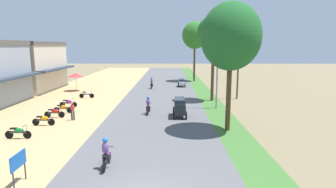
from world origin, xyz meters
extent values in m
cube|color=#2D3847|center=(-15.09, 17.66, 3.08)|extent=(1.20, 11.64, 0.25)
cube|color=beige|center=(-20.00, 29.60, 3.20)|extent=(8.87, 10.71, 6.40)
cube|color=#2D3847|center=(-14.97, 29.60, 3.08)|extent=(1.20, 10.71, 0.25)
cube|color=#59514C|center=(-20.00, 29.60, 6.65)|extent=(9.07, 10.91, 0.50)
cylinder|color=black|center=(-8.64, 8.06, 0.34)|extent=(0.56, 0.06, 0.56)
cylinder|color=black|center=(-9.88, 8.06, 0.34)|extent=(0.56, 0.06, 0.56)
cube|color=#333338|center=(-9.26, 8.06, 0.52)|extent=(1.12, 0.12, 0.12)
ellipsoid|color=#14722D|center=(-9.18, 8.06, 0.66)|extent=(0.64, 0.28, 0.32)
cube|color=black|center=(-9.54, 8.06, 0.78)|extent=(0.44, 0.20, 0.10)
cylinder|color=#A5A8AD|center=(-8.70, 8.06, 0.61)|extent=(0.26, 0.05, 0.68)
cylinder|color=black|center=(-8.76, 8.06, 0.98)|extent=(0.04, 0.54, 0.04)
cylinder|color=black|center=(-8.34, 11.24, 0.34)|extent=(0.56, 0.06, 0.56)
cylinder|color=black|center=(-9.58, 11.24, 0.34)|extent=(0.56, 0.06, 0.56)
cube|color=#333338|center=(-8.96, 11.24, 0.52)|extent=(1.12, 0.12, 0.12)
ellipsoid|color=orange|center=(-8.88, 11.24, 0.66)|extent=(0.64, 0.28, 0.32)
cube|color=black|center=(-9.24, 11.24, 0.78)|extent=(0.44, 0.20, 0.10)
cylinder|color=#A5A8AD|center=(-8.40, 11.24, 0.61)|extent=(0.26, 0.05, 0.68)
cylinder|color=black|center=(-8.46, 11.24, 0.98)|extent=(0.04, 0.54, 0.04)
cylinder|color=black|center=(-8.46, 13.68, 0.34)|extent=(0.56, 0.06, 0.56)
cylinder|color=black|center=(-9.70, 13.68, 0.34)|extent=(0.56, 0.06, 0.56)
cube|color=#333338|center=(-9.08, 13.68, 0.52)|extent=(1.12, 0.12, 0.12)
ellipsoid|color=red|center=(-9.00, 13.68, 0.66)|extent=(0.64, 0.28, 0.32)
cube|color=black|center=(-9.36, 13.68, 0.78)|extent=(0.44, 0.20, 0.10)
cylinder|color=#A5A8AD|center=(-8.52, 13.68, 0.61)|extent=(0.26, 0.05, 0.68)
cylinder|color=black|center=(-8.58, 13.68, 0.98)|extent=(0.04, 0.54, 0.04)
cylinder|color=black|center=(-8.37, 15.43, 0.34)|extent=(0.56, 0.06, 0.56)
cylinder|color=black|center=(-9.61, 15.43, 0.34)|extent=(0.56, 0.06, 0.56)
cube|color=#333338|center=(-8.99, 15.43, 0.52)|extent=(1.12, 0.12, 0.12)
ellipsoid|color=orange|center=(-8.91, 15.43, 0.66)|extent=(0.64, 0.28, 0.32)
cube|color=black|center=(-9.27, 15.43, 0.78)|extent=(0.44, 0.20, 0.10)
cylinder|color=#A5A8AD|center=(-8.43, 15.43, 0.61)|extent=(0.26, 0.05, 0.68)
cylinder|color=black|center=(-8.49, 15.43, 0.98)|extent=(0.04, 0.54, 0.04)
cylinder|color=black|center=(-8.76, 17.90, 0.34)|extent=(0.56, 0.06, 0.56)
cylinder|color=black|center=(-10.00, 17.90, 0.34)|extent=(0.56, 0.06, 0.56)
cube|color=#333338|center=(-9.38, 17.90, 0.52)|extent=(1.12, 0.12, 0.12)
ellipsoid|color=#8C1E8C|center=(-9.30, 17.90, 0.66)|extent=(0.64, 0.28, 0.32)
cube|color=black|center=(-9.66, 17.90, 0.78)|extent=(0.44, 0.20, 0.10)
cylinder|color=#A5A8AD|center=(-8.82, 17.90, 0.61)|extent=(0.26, 0.05, 0.68)
cylinder|color=black|center=(-8.88, 17.90, 0.98)|extent=(0.04, 0.54, 0.04)
cylinder|color=black|center=(-8.38, 23.06, 0.34)|extent=(0.56, 0.06, 0.56)
cylinder|color=black|center=(-9.62, 23.06, 0.34)|extent=(0.56, 0.06, 0.56)
cube|color=#333338|center=(-9.00, 23.06, 0.52)|extent=(1.12, 0.12, 0.12)
ellipsoid|color=silver|center=(-8.92, 23.06, 0.66)|extent=(0.64, 0.28, 0.32)
cube|color=black|center=(-9.28, 23.06, 0.78)|extent=(0.44, 0.20, 0.10)
cylinder|color=#A5A8AD|center=(-8.44, 23.06, 0.61)|extent=(0.26, 0.05, 0.68)
cylinder|color=black|center=(-8.50, 23.06, 0.98)|extent=(0.04, 0.54, 0.04)
cylinder|color=#262628|center=(-5.78, 1.24, 0.46)|extent=(0.06, 0.06, 0.80)
cylinder|color=#262628|center=(-5.78, 2.24, 0.46)|extent=(0.06, 0.06, 0.80)
cube|color=#1959B2|center=(-5.78, 1.74, 1.21)|extent=(0.04, 1.30, 0.70)
cylinder|color=#99999E|center=(-12.05, 28.49, 1.11)|extent=(0.05, 0.05, 2.10)
cone|color=red|center=(-12.05, 28.49, 2.31)|extent=(2.20, 2.20, 0.55)
cylinder|color=#33333D|center=(-7.26, 12.86, 0.47)|extent=(0.14, 0.14, 0.82)
cylinder|color=#33333D|center=(-7.08, 12.88, 0.47)|extent=(0.14, 0.14, 0.82)
ellipsoid|color=#BF3333|center=(-7.17, 12.87, 1.16)|extent=(0.39, 0.28, 0.56)
sphere|color=#9E7556|center=(-7.17, 12.87, 1.57)|extent=(0.22, 0.22, 0.22)
cylinder|color=#4C351E|center=(5.41, 10.09, 2.85)|extent=(0.36, 0.36, 5.57)
ellipsoid|color=#1D5925|center=(5.41, 10.09, 6.97)|extent=(4.31, 4.31, 4.87)
cylinder|color=#4C351E|center=(5.97, 21.58, 3.51)|extent=(0.34, 0.34, 6.90)
ellipsoid|color=#1C5B22|center=(5.97, 21.58, 7.91)|extent=(3.63, 3.63, 3.46)
cylinder|color=#4C351E|center=(5.48, 39.51, 3.45)|extent=(0.29, 0.29, 6.78)
ellipsoid|color=#276722|center=(5.48, 39.51, 8.14)|extent=(4.45, 4.45, 4.71)
cylinder|color=gray|center=(5.80, 17.55, 3.71)|extent=(0.16, 0.16, 7.31)
cylinder|color=gray|center=(5.10, 17.55, 7.22)|extent=(1.40, 0.08, 0.08)
ellipsoid|color=silver|center=(4.40, 17.55, 7.15)|extent=(0.36, 0.20, 0.14)
cylinder|color=gray|center=(6.50, 17.55, 7.22)|extent=(1.40, 0.08, 0.08)
ellipsoid|color=silver|center=(7.20, 17.55, 7.15)|extent=(0.36, 0.20, 0.14)
cylinder|color=gray|center=(5.80, 45.13, 4.06)|extent=(0.16, 0.16, 8.00)
cylinder|color=gray|center=(5.10, 45.13, 7.91)|extent=(1.40, 0.08, 0.08)
ellipsoid|color=silver|center=(4.40, 45.13, 7.84)|extent=(0.36, 0.20, 0.14)
cylinder|color=gray|center=(6.50, 45.13, 7.91)|extent=(1.40, 0.08, 0.08)
ellipsoid|color=silver|center=(7.20, 45.13, 7.84)|extent=(0.36, 0.20, 0.14)
cylinder|color=brown|center=(9.20, 22.99, 4.80)|extent=(0.20, 0.20, 9.59)
cube|color=#473323|center=(9.20, 22.99, 9.09)|extent=(1.80, 0.10, 0.10)
cube|color=#282D33|center=(1.96, 14.06, 0.93)|extent=(0.95, 2.40, 0.95)
cube|color=#232B38|center=(1.96, 13.96, 1.58)|extent=(0.87, 2.00, 0.35)
cylinder|color=black|center=(2.49, 13.19, 0.42)|extent=(0.12, 0.68, 0.68)
cylinder|color=black|center=(1.42, 13.19, 0.42)|extent=(0.12, 0.68, 0.68)
cylinder|color=black|center=(2.49, 14.92, 0.42)|extent=(0.12, 0.68, 0.68)
cylinder|color=black|center=(1.42, 14.92, 0.42)|extent=(0.12, 0.68, 0.68)
cube|color=silver|center=(2.93, 32.67, 0.65)|extent=(0.88, 2.25, 0.44)
cube|color=#232B38|center=(2.93, 32.57, 1.07)|extent=(0.81, 1.30, 0.40)
cylinder|color=black|center=(3.43, 31.86, 0.40)|extent=(0.11, 0.64, 0.64)
cylinder|color=black|center=(2.44, 31.86, 0.40)|extent=(0.11, 0.64, 0.64)
cylinder|color=black|center=(3.43, 33.48, 0.40)|extent=(0.11, 0.64, 0.64)
cylinder|color=black|center=(2.44, 33.48, 0.40)|extent=(0.11, 0.64, 0.64)
cylinder|color=black|center=(-2.21, 4.18, 0.36)|extent=(0.06, 0.56, 0.56)
cylinder|color=black|center=(-2.21, 2.94, 0.36)|extent=(0.06, 0.56, 0.56)
cube|color=#333338|center=(-2.21, 3.56, 0.54)|extent=(0.12, 1.12, 0.12)
ellipsoid|color=#8C1E8C|center=(-2.21, 3.64, 0.68)|extent=(0.28, 0.64, 0.32)
cube|color=black|center=(-2.21, 3.28, 0.80)|extent=(0.20, 0.44, 0.10)
cylinder|color=#A5A8AD|center=(-2.21, 4.12, 0.63)|extent=(0.05, 0.26, 0.68)
cylinder|color=black|center=(-2.21, 4.06, 1.00)|extent=(0.54, 0.04, 0.04)
ellipsoid|color=#724C8C|center=(-2.21, 3.36, 1.20)|extent=(0.36, 0.28, 0.64)
sphere|color=blue|center=(-2.21, 3.40, 1.60)|extent=(0.28, 0.28, 0.28)
cylinder|color=#2D2D38|center=(-2.35, 3.46, 0.56)|extent=(0.12, 0.12, 0.48)
cylinder|color=#2D2D38|center=(-2.07, 3.46, 0.56)|extent=(0.12, 0.12, 0.48)
cylinder|color=black|center=(-0.91, 15.75, 0.36)|extent=(0.06, 0.56, 0.56)
cylinder|color=black|center=(-0.91, 14.51, 0.36)|extent=(0.06, 0.56, 0.56)
cube|color=#333338|center=(-0.91, 15.13, 0.54)|extent=(0.12, 1.12, 0.12)
ellipsoid|color=red|center=(-0.91, 15.21, 0.68)|extent=(0.28, 0.64, 0.32)
cube|color=black|center=(-0.91, 14.85, 0.80)|extent=(0.20, 0.44, 0.10)
cylinder|color=#A5A8AD|center=(-0.91, 15.69, 0.63)|extent=(0.05, 0.26, 0.68)
cylinder|color=black|center=(-0.91, 15.63, 1.00)|extent=(0.54, 0.04, 0.04)
ellipsoid|color=#724C8C|center=(-0.91, 14.93, 1.20)|extent=(0.36, 0.28, 0.64)
sphere|color=blue|center=(-0.91, 14.97, 1.60)|extent=(0.28, 0.28, 0.28)
cylinder|color=#2D2D38|center=(-1.05, 15.03, 0.56)|extent=(0.12, 0.12, 0.48)
cylinder|color=#2D2D38|center=(-0.77, 15.03, 0.56)|extent=(0.12, 0.12, 0.48)
cylinder|color=black|center=(-1.59, 31.47, 0.36)|extent=(0.06, 0.56, 0.56)
cylinder|color=black|center=(-1.59, 30.23, 0.36)|extent=(0.06, 0.56, 0.56)
cube|color=#333338|center=(-1.59, 30.85, 0.54)|extent=(0.12, 1.12, 0.12)
ellipsoid|color=black|center=(-1.59, 30.93, 0.68)|extent=(0.28, 0.64, 0.32)
cube|color=black|center=(-1.59, 30.57, 0.80)|extent=(0.20, 0.44, 0.10)
cylinder|color=#A5A8AD|center=(-1.59, 31.41, 0.63)|extent=(0.05, 0.26, 0.68)
cylinder|color=black|center=(-1.59, 31.35, 1.00)|extent=(0.54, 0.04, 0.04)
ellipsoid|color=#724C8C|center=(-1.59, 30.65, 1.20)|extent=(0.36, 0.28, 0.64)
sphere|color=blue|center=(-1.59, 30.69, 1.60)|extent=(0.28, 0.28, 0.28)
cylinder|color=#2D2D38|center=(-1.73, 30.75, 0.56)|extent=(0.12, 0.12, 0.48)
cylinder|color=#2D2D38|center=(-1.45, 30.75, 0.56)|extent=(0.12, 0.12, 0.48)
camera|label=1|loc=(1.05, -10.05, 6.31)|focal=29.73mm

